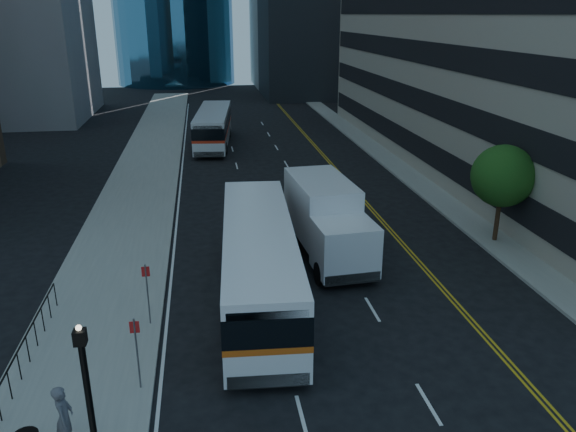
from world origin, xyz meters
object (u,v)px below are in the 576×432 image
(bus_rear, at_px, (213,126))
(box_truck, at_px, (327,219))
(pedestrian, at_px, (64,418))
(lamp_post, at_px, (89,403))
(street_tree, at_px, (503,176))
(bus_front, at_px, (259,261))

(bus_rear, bearing_deg, box_truck, -74.05)
(pedestrian, bearing_deg, lamp_post, -148.64)
(street_tree, distance_m, bus_rear, 29.58)
(lamp_post, relative_size, pedestrian, 2.31)
(street_tree, relative_size, box_truck, 0.65)
(lamp_post, height_order, box_truck, lamp_post)
(street_tree, xyz_separation_m, lamp_post, (-18.00, -14.00, -0.92))
(bus_rear, bearing_deg, pedestrian, -91.97)
(bus_front, bearing_deg, pedestrian, -124.26)
(bus_rear, xyz_separation_m, box_truck, (4.84, -26.34, 0.20))
(street_tree, xyz_separation_m, box_truck, (-9.22, -0.38, -1.70))
(pedestrian, bearing_deg, bus_front, -41.51)
(street_tree, xyz_separation_m, pedestrian, (-19.11, -12.43, -2.50))
(box_truck, distance_m, pedestrian, 15.62)
(box_truck, bearing_deg, bus_rear, 96.00)
(box_truck, bearing_deg, lamp_post, -127.22)
(lamp_post, height_order, bus_rear, lamp_post)
(box_truck, bearing_deg, bus_front, -137.05)
(street_tree, relative_size, bus_front, 0.39)
(lamp_post, distance_m, box_truck, 16.23)
(street_tree, height_order, bus_front, street_tree)
(bus_front, xyz_separation_m, box_truck, (3.78, 4.11, 0.12))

